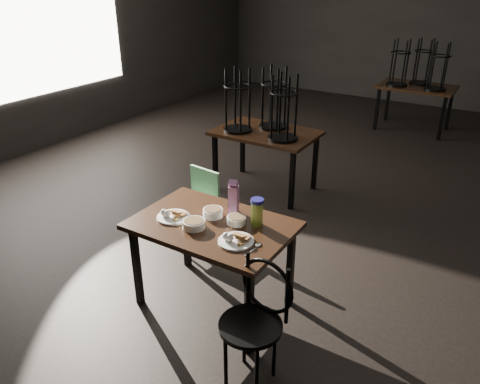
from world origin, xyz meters
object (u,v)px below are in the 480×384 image
Objects in this scene: bentwood_chair at (257,314)px; school_chair at (199,201)px; water_bottle at (257,212)px; juice_carton at (234,197)px; main_table at (213,232)px.

school_chair is at bearing 144.30° from bentwood_chair.
water_bottle is 0.28× the size of school_chair.
juice_carton is at bearing 137.27° from bentwood_chair.
school_chair is at bearing 133.17° from main_table.
water_bottle is 1.17m from school_chair.
bentwood_chair reaches higher than main_table.
bentwood_chair is at bearing -59.74° from water_bottle.
juice_carton is 1.31× the size of water_bottle.
water_bottle is (0.26, -0.08, -0.02)m from juice_carton.
school_chair is (-0.96, 0.55, -0.40)m from water_bottle.
school_chair is at bearing 146.26° from juice_carton.
water_bottle reaches higher than main_table.
main_table is 0.32m from juice_carton.
main_table is 0.83m from bentwood_chair.
school_chair is (-0.66, 0.70, -0.21)m from main_table.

